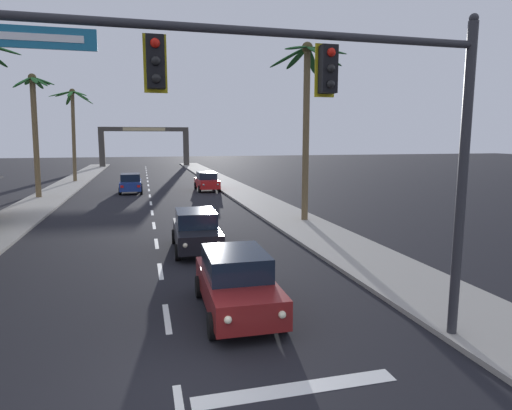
# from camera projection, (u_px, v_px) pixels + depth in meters

# --- Properties ---
(ground_plane) EXTENTS (220.00, 220.00, 0.00)m
(ground_plane) POSITION_uv_depth(u_px,v_px,m) (177.00, 388.00, 8.29)
(ground_plane) COLOR black
(sidewalk_right) EXTENTS (3.20, 110.00, 0.14)m
(sidewalk_right) POSITION_uv_depth(u_px,v_px,m) (271.00, 208.00, 29.36)
(sidewalk_right) COLOR #9E998E
(sidewalk_right) RESTS_ON ground
(sidewalk_left) EXTENTS (3.20, 110.00, 0.14)m
(sidewalk_left) POSITION_uv_depth(u_px,v_px,m) (15.00, 218.00, 25.49)
(sidewalk_left) COLOR #9E998E
(sidewalk_left) RESTS_ON ground
(lane_markings) EXTENTS (4.28, 87.43, 0.01)m
(lane_markings) POSITION_uv_depth(u_px,v_px,m) (160.00, 215.00, 27.03)
(lane_markings) COLOR silver
(lane_markings) RESTS_ON ground
(traffic_signal_mast) EXTENTS (10.10, 0.41, 7.33)m
(traffic_signal_mast) POSITION_uv_depth(u_px,v_px,m) (337.00, 110.00, 8.81)
(traffic_signal_mast) COLOR #2D2D33
(traffic_signal_mast) RESTS_ON ground
(sedan_lead_at_stop_bar) EXTENTS (2.01, 4.47, 1.68)m
(sedan_lead_at_stop_bar) POSITION_uv_depth(u_px,v_px,m) (237.00, 282.00, 11.80)
(sedan_lead_at_stop_bar) COLOR maroon
(sedan_lead_at_stop_bar) RESTS_ON ground
(sedan_third_in_queue) EXTENTS (2.03, 4.48, 1.68)m
(sedan_third_in_queue) POSITION_uv_depth(u_px,v_px,m) (196.00, 230.00, 18.46)
(sedan_third_in_queue) COLOR black
(sedan_third_in_queue) RESTS_ON ground
(sedan_oncoming_far) EXTENTS (1.96, 4.46, 1.68)m
(sedan_oncoming_far) POSITION_uv_depth(u_px,v_px,m) (131.00, 183.00, 38.04)
(sedan_oncoming_far) COLOR navy
(sedan_oncoming_far) RESTS_ON ground
(sedan_parked_nearest_kerb) EXTENTS (1.96, 4.46, 1.68)m
(sedan_parked_nearest_kerb) POSITION_uv_depth(u_px,v_px,m) (207.00, 181.00, 39.69)
(sedan_parked_nearest_kerb) COLOR red
(sedan_parked_nearest_kerb) RESTS_ON ground
(palm_left_third) EXTENTS (3.09, 3.05, 9.57)m
(palm_left_third) POSITION_uv_depth(u_px,v_px,m) (34.00, 116.00, 33.48)
(palm_left_third) COLOR brown
(palm_left_third) RESTS_ON ground
(palm_left_farthest) EXTENTS (4.39, 4.28, 9.90)m
(palm_left_farthest) POSITION_uv_depth(u_px,v_px,m) (73.00, 118.00, 46.38)
(palm_left_farthest) COLOR brown
(palm_left_farthest) RESTS_ON ground
(palm_right_second) EXTENTS (4.09, 4.36, 9.82)m
(palm_right_second) POSITION_uv_depth(u_px,v_px,m) (307.00, 98.00, 23.80)
(palm_right_second) COLOR brown
(palm_right_second) RESTS_ON ground
(town_gateway_arch) EXTENTS (14.64, 0.90, 6.59)m
(town_gateway_arch) POSITION_uv_depth(u_px,v_px,m) (145.00, 141.00, 73.19)
(town_gateway_arch) COLOR #423D38
(town_gateway_arch) RESTS_ON ground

